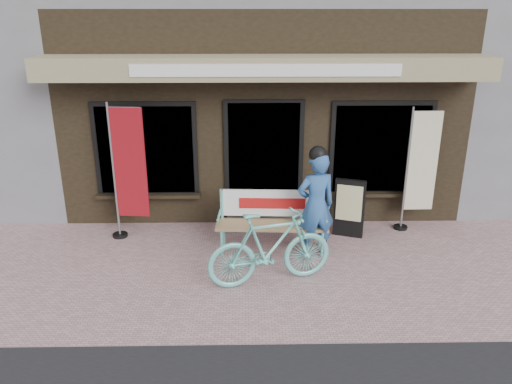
{
  "coord_description": "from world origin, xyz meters",
  "views": [
    {
      "loc": [
        -0.28,
        -6.23,
        3.58
      ],
      "look_at": [
        -0.16,
        0.7,
        1.05
      ],
      "focal_mm": 35.0,
      "sensor_mm": 36.0,
      "label": 1
    }
  ],
  "objects_px": {
    "bench": "(272,216)",
    "person": "(316,203)",
    "nobori_red": "(128,171)",
    "menu_stand": "(349,208)",
    "nobori_cream": "(420,168)",
    "bicycle": "(270,248)"
  },
  "relations": [
    {
      "from": "bicycle",
      "to": "nobori_cream",
      "type": "distance_m",
      "value": 3.18
    },
    {
      "from": "person",
      "to": "nobori_cream",
      "type": "height_order",
      "value": "nobori_cream"
    },
    {
      "from": "nobori_cream",
      "to": "menu_stand",
      "type": "distance_m",
      "value": 1.36
    },
    {
      "from": "person",
      "to": "nobori_red",
      "type": "relative_size",
      "value": 0.77
    },
    {
      "from": "bench",
      "to": "person",
      "type": "relative_size",
      "value": 1.01
    },
    {
      "from": "bench",
      "to": "nobori_red",
      "type": "relative_size",
      "value": 0.78
    },
    {
      "from": "menu_stand",
      "to": "bench",
      "type": "bearing_deg",
      "value": -141.92
    },
    {
      "from": "nobori_red",
      "to": "menu_stand",
      "type": "xyz_separation_m",
      "value": [
        3.6,
        -0.02,
        -0.66
      ]
    },
    {
      "from": "bicycle",
      "to": "nobori_cream",
      "type": "bearing_deg",
      "value": -70.65
    },
    {
      "from": "bench",
      "to": "person",
      "type": "bearing_deg",
      "value": -17.61
    },
    {
      "from": "bench",
      "to": "person",
      "type": "distance_m",
      "value": 0.75
    },
    {
      "from": "person",
      "to": "menu_stand",
      "type": "bearing_deg",
      "value": 30.75
    },
    {
      "from": "person",
      "to": "nobori_red",
      "type": "bearing_deg",
      "value": 151.86
    },
    {
      "from": "bicycle",
      "to": "nobori_cream",
      "type": "relative_size",
      "value": 0.83
    },
    {
      "from": "nobori_cream",
      "to": "menu_stand",
      "type": "height_order",
      "value": "nobori_cream"
    },
    {
      "from": "nobori_red",
      "to": "bench",
      "type": "bearing_deg",
      "value": -6.6
    },
    {
      "from": "bench",
      "to": "person",
      "type": "xyz_separation_m",
      "value": [
        0.65,
        -0.24,
        0.3
      ]
    },
    {
      "from": "menu_stand",
      "to": "bicycle",
      "type": "bearing_deg",
      "value": -112.71
    },
    {
      "from": "person",
      "to": "bench",
      "type": "bearing_deg",
      "value": 144.62
    },
    {
      "from": "bench",
      "to": "nobori_cream",
      "type": "relative_size",
      "value": 0.82
    },
    {
      "from": "bicycle",
      "to": "nobori_cream",
      "type": "xyz_separation_m",
      "value": [
        2.57,
        1.78,
        0.57
      ]
    },
    {
      "from": "bench",
      "to": "menu_stand",
      "type": "bearing_deg",
      "value": 21.14
    }
  ]
}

